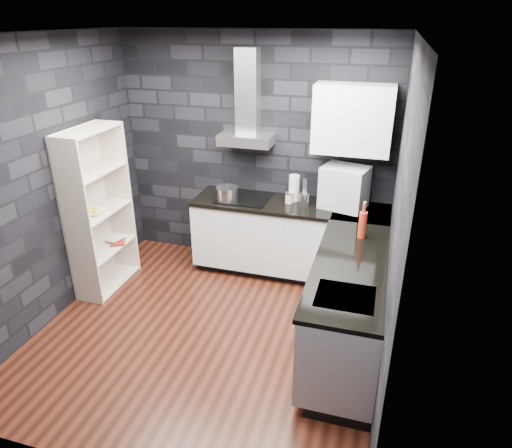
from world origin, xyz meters
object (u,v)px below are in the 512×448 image
at_px(storage_jar, 289,198).
at_px(bookshelf, 99,212).
at_px(appliance_garage, 344,188).
at_px(fruit_bowl, 94,212).
at_px(red_bottle, 362,225).
at_px(glass_vase, 294,188).
at_px(utensil_crock, 304,200).
at_px(pot, 227,194).

xyz_separation_m(storage_jar, bookshelf, (-1.90, -0.83, -0.05)).
distance_m(storage_jar, appliance_garage, 0.62).
height_order(appliance_garage, bookshelf, bookshelf).
bearing_deg(fruit_bowl, appliance_garage, 20.97).
xyz_separation_m(appliance_garage, red_bottle, (0.26, -0.71, -0.10)).
bearing_deg(appliance_garage, fruit_bowl, -144.72).
bearing_deg(glass_vase, bookshelf, -154.63).
bearing_deg(bookshelf, red_bottle, -6.32).
xyz_separation_m(storage_jar, utensil_crock, (0.18, -0.04, 0.02)).
bearing_deg(glass_vase, utensil_crock, -41.96).
bearing_deg(fruit_bowl, storage_jar, 25.62).
bearing_deg(red_bottle, appliance_garage, 109.91).
bearing_deg(appliance_garage, storage_jar, -161.40).
xyz_separation_m(bookshelf, fruit_bowl, (0.00, -0.08, 0.04)).
height_order(red_bottle, bookshelf, bookshelf).
bearing_deg(pot, appliance_garage, 8.65).
xyz_separation_m(pot, red_bottle, (1.53, -0.51, 0.05)).
height_order(pot, appliance_garage, appliance_garage).
bearing_deg(glass_vase, pot, -161.53).
xyz_separation_m(glass_vase, bookshelf, (-1.94, -0.92, -0.15)).
distance_m(red_bottle, fruit_bowl, 2.77).
relative_size(pot, bookshelf, 0.13).
bearing_deg(red_bottle, glass_vase, 137.39).
distance_m(utensil_crock, bookshelf, 2.23).
distance_m(pot, fruit_bowl, 1.44).
bearing_deg(glass_vase, fruit_bowl, -152.64).
relative_size(pot, red_bottle, 0.94).
relative_size(pot, fruit_bowl, 1.07).
bearing_deg(utensil_crock, glass_vase, 138.04).
bearing_deg(pot, bookshelf, -150.90).
bearing_deg(appliance_garage, utensil_crock, -154.29).
bearing_deg(utensil_crock, appliance_garage, 11.40).
distance_m(glass_vase, appliance_garage, 0.57).
bearing_deg(red_bottle, storage_jar, 142.14).
bearing_deg(red_bottle, pot, 161.54).
bearing_deg(storage_jar, glass_vase, 69.01).
distance_m(pot, red_bottle, 1.62).
distance_m(utensil_crock, appliance_garage, 0.45).
height_order(storage_jar, red_bottle, red_bottle).
distance_m(storage_jar, utensil_crock, 0.18).
bearing_deg(bookshelf, appliance_garage, 9.48).
height_order(glass_vase, fruit_bowl, glass_vase).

